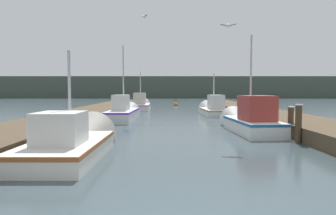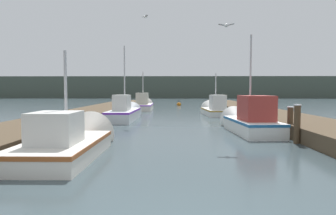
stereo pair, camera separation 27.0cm
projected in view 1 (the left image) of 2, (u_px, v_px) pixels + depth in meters
The scene contains 15 objects.
dock_left at pixel (86, 115), 19.18m from camera, with size 2.98×40.00×0.53m.
dock_right at pixel (264, 115), 19.15m from camera, with size 2.98×40.00×0.53m.
distant_shore_ridge at pixel (170, 88), 73.76m from camera, with size 120.00×16.00×4.85m.
fishing_boat_0 at pixel (75, 141), 8.64m from camera, with size 1.80×4.69×3.51m.
fishing_boat_1 at pixel (249, 120), 13.19m from camera, with size 1.80×4.91×4.61m.
fishing_boat_2 at pixel (125, 112), 18.62m from camera, with size 1.54×5.60×4.90m.
fishing_boat_3 at pixel (213, 109), 22.49m from camera, with size 1.86×4.83×3.60m.
fishing_boat_4 at pixel (141, 105), 28.04m from camera, with size 1.82×5.36×4.05m.
mooring_piling_0 at pixel (213, 101), 31.65m from camera, with size 0.36×0.36×1.34m.
mooring_piling_1 at pixel (291, 121), 11.82m from camera, with size 0.25×0.25×1.20m.
mooring_piling_2 at pixel (299, 123), 10.38m from camera, with size 0.25×0.25×1.35m.
mooring_piling_3 at pixel (240, 107), 20.39m from camera, with size 0.34×0.34×1.41m.
channel_buoy at pixel (176, 104), 34.94m from camera, with size 0.50×0.50×1.00m.
seagull_lead at pixel (229, 26), 10.53m from camera, with size 0.56×0.29×0.12m.
seagull_1 at pixel (145, 17), 16.86m from camera, with size 0.40×0.52×0.12m.
Camera 1 is at (-0.41, -3.11, 1.85)m, focal length 32.00 mm.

